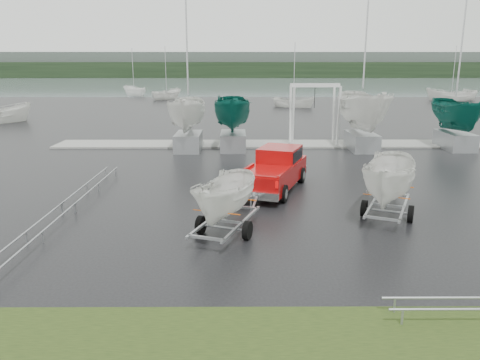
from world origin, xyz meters
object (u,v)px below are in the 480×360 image
at_px(pickup_truck, 276,168).
at_px(trailer_hitched, 225,164).
at_px(boat_hoist, 314,105).
at_px(trailer_parked, 393,142).

relative_size(pickup_truck, trailer_hitched, 1.30).
bearing_deg(boat_hoist, trailer_hitched, -107.75).
distance_m(pickup_truck, trailer_parked, 5.81).
bearing_deg(pickup_truck, trailer_hitched, -90.00).
distance_m(trailer_hitched, boat_hoist, 18.18).
relative_size(trailer_hitched, trailer_parked, 0.85).
height_order(pickup_truck, trailer_parked, trailer_parked).
height_order(pickup_truck, boat_hoist, boat_hoist).
bearing_deg(trailer_parked, pickup_truck, 156.59).
xyz_separation_m(trailer_parked, boat_hoist, (-0.24, 15.62, -0.08)).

